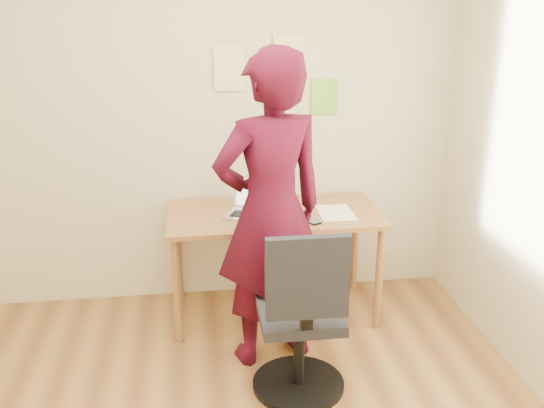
{
  "coord_description": "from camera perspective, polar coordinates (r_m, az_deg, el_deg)",
  "views": [
    {
      "loc": [
        -0.08,
        -2.35,
        2.11
      ],
      "look_at": [
        0.36,
        0.95,
        0.95
      ],
      "focal_mm": 40.0,
      "sensor_mm": 36.0,
      "label": 1
    }
  ],
  "objects": [
    {
      "name": "room",
      "position": [
        2.47,
        -5.38,
        1.21
      ],
      "size": [
        3.58,
        3.58,
        2.78
      ],
      "color": "brown",
      "rests_on": "ground"
    },
    {
      "name": "person",
      "position": [
        3.45,
        -0.15,
        -0.78
      ],
      "size": [
        0.78,
        0.62,
        1.86
      ],
      "primitive_type": "imported",
      "rotation": [
        0.0,
        0.0,
        3.43
      ],
      "color": "#3E0818",
      "rests_on": "ground"
    },
    {
      "name": "desk",
      "position": [
        4.04,
        0.17,
        -1.95
      ],
      "size": [
        1.4,
        0.7,
        0.74
      ],
      "color": "olive",
      "rests_on": "ground"
    },
    {
      "name": "office_chair",
      "position": [
        3.31,
        2.79,
        -11.37
      ],
      "size": [
        0.52,
        0.52,
        1.0
      ],
      "rotation": [
        0.0,
        0.0,
        -0.01
      ],
      "color": "black",
      "rests_on": "ground"
    },
    {
      "name": "wall_note_left",
      "position": [
        4.13,
        -4.02,
        12.63
      ],
      "size": [
        0.21,
        0.0,
        0.3
      ],
      "primitive_type": "cube",
      "color": "#E7DC8A",
      "rests_on": "room"
    },
    {
      "name": "laptop",
      "position": [
        3.96,
        -1.82,
        -0.27
      ],
      "size": [
        0.4,
        0.38,
        0.23
      ],
      "rotation": [
        0.0,
        0.0,
        -0.41
      ],
      "color": "silver",
      "rests_on": "desk"
    },
    {
      "name": "wall_note_right",
      "position": [
        4.25,
        4.96,
        10.01
      ],
      "size": [
        0.18,
        0.0,
        0.24
      ],
      "primitive_type": "cube",
      "color": "#71C12B",
      "rests_on": "room"
    },
    {
      "name": "phone",
      "position": [
        3.85,
        3.77,
        -1.63
      ],
      "size": [
        0.11,
        0.14,
        0.01
      ],
      "rotation": [
        0.0,
        0.0,
        0.41
      ],
      "color": "black",
      "rests_on": "desk"
    },
    {
      "name": "paper_sheet",
      "position": [
        4.03,
        6.02,
        -0.8
      ],
      "size": [
        0.23,
        0.32,
        0.0
      ],
      "primitive_type": "cube",
      "rotation": [
        0.0,
        0.0,
        -0.01
      ],
      "color": "white",
      "rests_on": "desk"
    },
    {
      "name": "wall_note_mid",
      "position": [
        4.16,
        1.58,
        13.59
      ],
      "size": [
        0.21,
        0.0,
        0.3
      ],
      "primitive_type": "cube",
      "color": "#E7DC8A",
      "rests_on": "room"
    }
  ]
}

